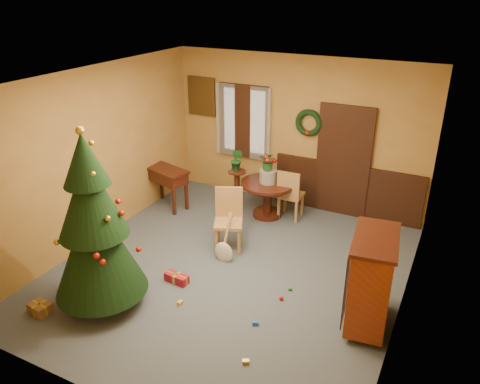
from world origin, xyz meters
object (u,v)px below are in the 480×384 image
Objects in this scene: chair_near at (229,217)px; christmas_tree at (94,226)px; dining_table at (268,192)px; sideboard at (371,279)px; writing_desk at (167,178)px.

christmas_tree is at bearing -111.64° from chair_near.
sideboard is (2.38, -2.25, 0.20)m from dining_table.
sideboard is (3.34, 1.19, -0.52)m from christmas_tree.
sideboard reaches higher than chair_near.
dining_table is at bearing 74.39° from christmas_tree.
writing_desk is (-1.92, -0.50, 0.12)m from dining_table.
dining_table is 3.64m from christmas_tree.
dining_table is 3.28m from sideboard.
chair_near is 1.06× the size of writing_desk.
chair_near is at bearing 159.78° from sideboard.
writing_desk is (-1.80, 0.83, 0.04)m from chair_near.
sideboard is (2.50, -0.92, 0.13)m from chair_near.
christmas_tree is 1.97× the size of sideboard.
dining_table is 1.99m from writing_desk.
chair_near is at bearing 68.36° from christmas_tree.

